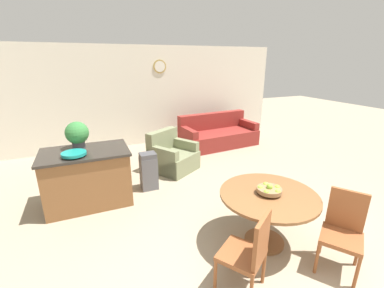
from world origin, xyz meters
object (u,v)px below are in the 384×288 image
object	(u,v)px
dining_chair_near_left	(249,251)
dining_chair_near_right	(343,228)
dining_table	(268,205)
kitchen_island	(88,177)
potted_plant	(77,134)
teal_bowl	(74,154)
trash_bin	(149,171)
couch	(218,135)
fruit_bowl	(269,190)
armchair	(172,157)

from	to	relation	value
dining_chair_near_left	dining_chair_near_right	xyz separation A→B (m)	(1.19, -0.12, 0.00)
dining_table	dining_chair_near_left	bearing A→B (deg)	-140.60
kitchen_island	potted_plant	bearing A→B (deg)	111.81
teal_bowl	trash_bin	world-z (taller)	teal_bowl
dining_table	couch	distance (m)	4.13
dining_chair_near_left	trash_bin	bearing A→B (deg)	64.06
dining_table	fruit_bowl	distance (m)	0.22
dining_table	kitchen_island	xyz separation A→B (m)	(-2.08, 1.99, -0.10)
trash_bin	dining_chair_near_left	bearing A→B (deg)	-81.79
kitchen_island	armchair	distance (m)	1.91
dining_chair_near_left	armchair	size ratio (longest dim) A/B	0.81
fruit_bowl	armchair	world-z (taller)	fruit_bowl
trash_bin	armchair	world-z (taller)	armchair
fruit_bowl	kitchen_island	xyz separation A→B (m)	(-2.08, 1.99, -0.32)
dining_chair_near_left	potted_plant	distance (m)	3.17
dining_table	fruit_bowl	bearing A→B (deg)	-164.79
fruit_bowl	teal_bowl	size ratio (longest dim) A/B	0.85
dining_chair_near_right	teal_bowl	distance (m)	3.71
couch	armchair	world-z (taller)	couch
kitchen_island	couch	world-z (taller)	kitchen_island
dining_chair_near_left	dining_chair_near_right	size ratio (longest dim) A/B	1.00
dining_table	dining_chair_near_right	size ratio (longest dim) A/B	1.31
teal_bowl	couch	size ratio (longest dim) A/B	0.16
kitchen_island	trash_bin	size ratio (longest dim) A/B	1.92
potted_plant	armchair	bearing A→B (deg)	18.11
dining_table	trash_bin	xyz separation A→B (m)	(-1.03, 2.09, -0.21)
trash_bin	dining_chair_near_right	bearing A→B (deg)	-60.22
potted_plant	couch	size ratio (longest dim) A/B	0.20
dining_chair_near_left	dining_chair_near_right	distance (m)	1.20
dining_chair_near_left	teal_bowl	bearing A→B (deg)	89.85
dining_table	potted_plant	bearing A→B (deg)	134.65
fruit_bowl	teal_bowl	bearing A→B (deg)	141.18
dining_chair_near_left	teal_bowl	distance (m)	2.84
fruit_bowl	couch	bearing A→B (deg)	70.18
dining_chair_near_right	teal_bowl	bearing A→B (deg)	14.36
dining_chair_near_left	trash_bin	size ratio (longest dim) A/B	1.32
armchair	dining_chair_near_right	bearing A→B (deg)	-107.06
dining_chair_near_left	teal_bowl	size ratio (longest dim) A/B	2.59
teal_bowl	potted_plant	distance (m)	0.44
potted_plant	couch	world-z (taller)	potted_plant
teal_bowl	armchair	xyz separation A→B (m)	(1.88, 0.98, -0.68)
couch	armchair	size ratio (longest dim) A/B	1.89
dining_table	teal_bowl	xyz separation A→B (m)	(-2.22, 1.79, 0.41)
trash_bin	couch	distance (m)	3.02
dining_table	teal_bowl	size ratio (longest dim) A/B	3.40
couch	armchair	bearing A→B (deg)	-151.96
dining_chair_near_left	kitchen_island	distance (m)	2.90
dining_chair_near_right	couch	world-z (taller)	dining_chair_near_right
dining_chair_near_right	dining_chair_near_left	bearing A→B (deg)	50.26
teal_bowl	couch	xyz separation A→B (m)	(3.62, 2.09, -0.68)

